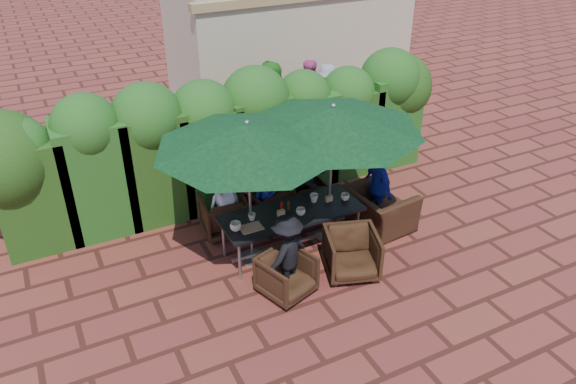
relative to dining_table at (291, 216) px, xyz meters
name	(u,v)px	position (x,y,z in m)	size (l,w,h in m)	color
ground	(287,259)	(-0.18, -0.21, -0.68)	(80.00, 80.00, 0.00)	brown
dining_table	(291,216)	(0.00, 0.00, 0.00)	(2.33, 0.90, 0.75)	black
umbrella_left	(247,136)	(-0.69, 0.07, 1.54)	(2.82, 2.82, 2.46)	gray
umbrella_right	(333,118)	(0.75, 0.06, 1.54)	(2.89, 2.89, 2.46)	gray
chair_far_left	(224,213)	(-0.81, 1.00, -0.29)	(0.75, 0.70, 0.77)	black
chair_far_mid	(266,203)	(0.01, 1.01, -0.32)	(0.69, 0.65, 0.71)	black
chair_far_right	(306,196)	(0.77, 0.93, -0.32)	(0.68, 0.64, 0.70)	black
chair_near_left	(287,273)	(-0.56, -0.95, -0.31)	(0.71, 0.67, 0.73)	black
chair_near_right	(352,252)	(0.56, -0.98, -0.27)	(0.80, 0.74, 0.82)	black
chair_end_right	(380,203)	(1.72, -0.06, -0.19)	(1.10, 0.72, 0.96)	black
adult_far_left	(225,205)	(-0.81, 0.91, -0.08)	(0.59, 0.35, 1.19)	white
adult_far_mid	(267,197)	(-0.04, 0.88, -0.10)	(0.41, 0.34, 1.15)	navy
adult_far_right	(310,179)	(0.83, 0.89, 0.03)	(0.68, 0.41, 1.41)	black
adult_near_left	(287,254)	(-0.50, -0.86, -0.03)	(0.82, 0.38, 1.29)	black
adult_end_right	(379,188)	(1.77, 0.09, 0.02)	(0.82, 0.41, 1.40)	navy
child_left	(246,205)	(-0.35, 1.11, -0.31)	(0.27, 0.22, 0.74)	#CF4990
child_right	(288,195)	(0.46, 1.05, -0.28)	(0.28, 0.23, 0.79)	#AD55B8
pedestrian_a	(271,102)	(1.55, 4.09, 0.28)	(1.78, 0.64, 1.91)	#308E26
pedestrian_b	(307,96)	(2.57, 4.22, 0.20)	(0.84, 0.51, 1.75)	#CF4990
pedestrian_c	(327,98)	(2.99, 4.03, 0.14)	(1.04, 0.48, 1.63)	gray
cup_a	(236,227)	(-1.01, -0.10, 0.15)	(0.18, 0.18, 0.14)	beige
cup_b	(252,217)	(-0.67, 0.06, 0.13)	(0.13, 0.13, 0.12)	beige
cup_c	(301,212)	(0.09, -0.15, 0.14)	(0.15, 0.15, 0.12)	beige
cup_d	(314,198)	(0.48, 0.11, 0.14)	(0.15, 0.15, 0.14)	beige
cup_e	(345,197)	(0.97, -0.07, 0.13)	(0.14, 0.14, 0.11)	beige
ketchup_bottle	(282,206)	(-0.13, 0.09, 0.16)	(0.04, 0.04, 0.17)	#B20C0A
sauce_bottle	(288,206)	(-0.02, 0.06, 0.16)	(0.04, 0.04, 0.17)	#4C230C
serving_tray	(251,228)	(-0.78, -0.15, 0.08)	(0.35, 0.25, 0.02)	#AD7A54
number_block_left	(281,213)	(-0.20, -0.03, 0.12)	(0.12, 0.06, 0.10)	tan
number_block_right	(329,199)	(0.71, 0.01, 0.12)	(0.12, 0.06, 0.10)	tan
hedge_wall	(227,131)	(-0.27, 2.11, 0.71)	(9.10, 1.60, 2.53)	#14390F
building	(288,35)	(3.32, 6.79, 0.93)	(6.20, 3.08, 3.20)	#C2B890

